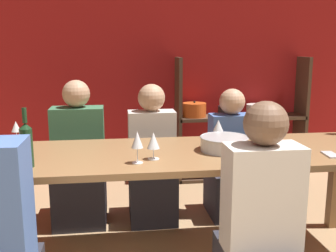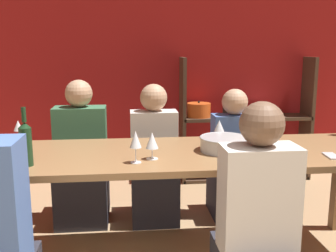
# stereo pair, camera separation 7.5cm
# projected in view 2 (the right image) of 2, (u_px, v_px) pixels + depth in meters

# --- Properties ---
(wall_back_red) EXTENTS (8.80, 0.06, 2.70)m
(wall_back_red) POSITION_uv_depth(u_px,v_px,m) (162.00, 55.00, 4.24)
(wall_back_red) COLOR #A31919
(wall_back_red) RESTS_ON ground_plane
(shelf_unit) EXTENTS (1.43, 0.30, 1.33)m
(shelf_unit) POSITION_uv_depth(u_px,v_px,m) (244.00, 133.00, 4.30)
(shelf_unit) COLOR #4C3828
(shelf_unit) RESTS_ON ground_plane
(dining_table) EXTENTS (2.92, 0.84, 0.77)m
(dining_table) POSITION_uv_depth(u_px,v_px,m) (170.00, 164.00, 2.56)
(dining_table) COLOR olive
(dining_table) RESTS_ON ground_plane
(mixing_bowl) EXTENTS (0.32, 0.32, 0.10)m
(mixing_bowl) POSITION_uv_depth(u_px,v_px,m) (224.00, 143.00, 2.55)
(mixing_bowl) COLOR #B7BABC
(mixing_bowl) RESTS_ON dining_table
(wine_bottle_green) EXTENTS (0.07, 0.07, 0.34)m
(wine_bottle_green) POSITION_uv_depth(u_px,v_px,m) (26.00, 143.00, 2.21)
(wine_bottle_green) COLOR #19381E
(wine_bottle_green) RESTS_ON dining_table
(wine_glass_white_a) EXTENTS (0.07, 0.07, 0.16)m
(wine_glass_white_a) POSITION_uv_depth(u_px,v_px,m) (18.00, 127.00, 2.76)
(wine_glass_white_a) COLOR white
(wine_glass_white_a) RESTS_ON dining_table
(wine_glass_empty_a) EXTENTS (0.07, 0.07, 0.19)m
(wine_glass_empty_a) POSITION_uv_depth(u_px,v_px,m) (136.00, 140.00, 2.27)
(wine_glass_empty_a) COLOR white
(wine_glass_empty_a) RESTS_ON dining_table
(wine_glass_white_d) EXTENTS (0.07, 0.07, 0.16)m
(wine_glass_white_d) POSITION_uv_depth(u_px,v_px,m) (219.00, 127.00, 2.79)
(wine_glass_white_d) COLOR white
(wine_glass_white_d) RESTS_ON dining_table
(wine_glass_white_e) EXTENTS (0.08, 0.08, 0.17)m
(wine_glass_white_e) POSITION_uv_depth(u_px,v_px,m) (152.00, 141.00, 2.35)
(wine_glass_white_e) COLOR white
(wine_glass_white_e) RESTS_ON dining_table
(cell_phone) EXTENTS (0.09, 0.16, 0.01)m
(cell_phone) POSITION_uv_depth(u_px,v_px,m) (332.00, 156.00, 2.42)
(cell_phone) COLOR silver
(cell_phone) RESTS_ON dining_table
(person_far_a) EXTENTS (0.36, 0.45, 1.10)m
(person_far_a) POSITION_uv_depth(u_px,v_px,m) (233.00, 169.00, 3.35)
(person_far_a) COLOR #2D2D38
(person_far_a) RESTS_ON ground_plane
(person_near_b) EXTENTS (0.37, 0.46, 1.18)m
(person_near_b) POSITION_uv_depth(u_px,v_px,m) (256.00, 248.00, 1.97)
(person_near_b) COLOR #2D2D38
(person_near_b) RESTS_ON ground_plane
(person_far_b) EXTENTS (0.38, 0.48, 1.14)m
(person_far_b) POSITION_uv_depth(u_px,v_px,m) (154.00, 170.00, 3.29)
(person_far_b) COLOR #2D2D38
(person_far_b) RESTS_ON ground_plane
(person_far_c) EXTENTS (0.42, 0.52, 1.18)m
(person_far_c) POSITION_uv_depth(u_px,v_px,m) (82.00, 170.00, 3.27)
(person_far_c) COLOR #2D2D38
(person_far_c) RESTS_ON ground_plane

